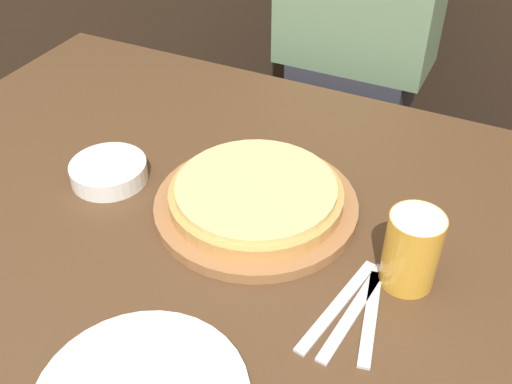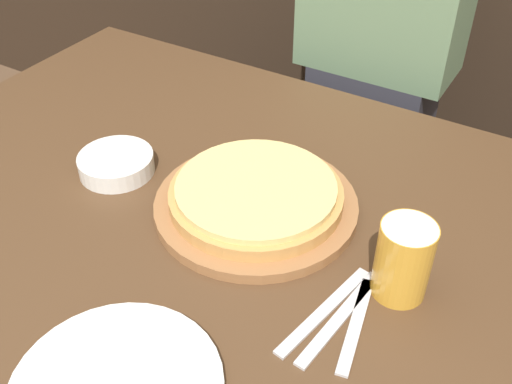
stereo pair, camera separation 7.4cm
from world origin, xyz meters
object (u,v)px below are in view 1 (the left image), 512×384
at_px(side_bowl, 109,171).
at_px(beer_glass, 412,247).
at_px(pizza_on_board, 256,199).
at_px(fork, 338,305).
at_px(diner_person, 352,79).
at_px(spoon, 370,317).
at_px(dinner_knife, 354,311).

bearing_deg(side_bowl, beer_glass, -1.11).
bearing_deg(pizza_on_board, fork, -35.61).
relative_size(fork, diner_person, 0.16).
bearing_deg(diner_person, side_bowl, -109.09).
height_order(spoon, diner_person, diner_person).
distance_m(pizza_on_board, beer_glass, 0.29).
relative_size(spoon, diner_person, 0.14).
bearing_deg(side_bowl, dinner_knife, -11.76).
xyz_separation_m(side_bowl, spoon, (0.54, -0.11, -0.02)).
bearing_deg(spoon, fork, 180.00).
bearing_deg(dinner_knife, spoon, 0.00).
height_order(pizza_on_board, dinner_knife, pizza_on_board).
bearing_deg(spoon, pizza_on_board, 150.09).
relative_size(beer_glass, fork, 0.60).
bearing_deg(pizza_on_board, diner_person, 93.47).
bearing_deg(fork, dinner_knife, 0.00).
xyz_separation_m(beer_glass, dinner_knife, (-0.05, -0.10, -0.07)).
height_order(pizza_on_board, diner_person, diner_person).
bearing_deg(side_bowl, pizza_on_board, 7.80).
bearing_deg(spoon, side_bowl, 168.77).
height_order(side_bowl, spoon, side_bowl).
bearing_deg(side_bowl, fork, -12.34).
height_order(beer_glass, fork, beer_glass).
xyz_separation_m(beer_glass, diner_person, (-0.32, 0.72, -0.14)).
distance_m(dinner_knife, spoon, 0.03).
distance_m(side_bowl, dinner_knife, 0.53).
bearing_deg(fork, pizza_on_board, 144.39).
xyz_separation_m(fork, diner_person, (-0.24, 0.82, -0.07)).
height_order(pizza_on_board, beer_glass, beer_glass).
bearing_deg(beer_glass, fork, -128.25).
relative_size(side_bowl, spoon, 0.79).
distance_m(side_bowl, diner_person, 0.75).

